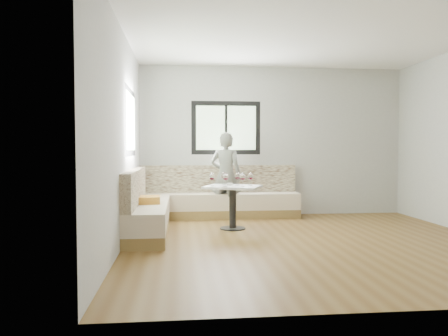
{
  "coord_description": "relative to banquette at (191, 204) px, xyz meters",
  "views": [
    {
      "loc": [
        -1.77,
        -5.66,
        1.26
      ],
      "look_at": [
        -1.07,
        1.19,
        0.95
      ],
      "focal_mm": 35.0,
      "sensor_mm": 36.0,
      "label": 1
    }
  ],
  "objects": [
    {
      "name": "wine_glass_c",
      "position": [
        0.78,
        -0.7,
        0.49
      ],
      "size": [
        0.09,
        0.09,
        0.21
      ],
      "color": "white",
      "rests_on": "table"
    },
    {
      "name": "wine_glass_a",
      "position": [
        0.32,
        -0.57,
        0.49
      ],
      "size": [
        0.09,
        0.09,
        0.21
      ],
      "color": "white",
      "rests_on": "table"
    },
    {
      "name": "person",
      "position": [
        0.65,
        0.48,
        0.45
      ],
      "size": [
        0.66,
        0.55,
        1.55
      ],
      "primitive_type": "imported",
      "rotation": [
        0.0,
        0.0,
        2.78
      ],
      "color": "slate",
      "rests_on": "ground"
    },
    {
      "name": "room",
      "position": [
        1.51,
        -1.55,
        1.08
      ],
      "size": [
        5.01,
        5.01,
        2.81
      ],
      "color": "brown",
      "rests_on": "ground"
    },
    {
      "name": "wine_glass_f",
      "position": [
        0.53,
        -0.32,
        0.49
      ],
      "size": [
        0.09,
        0.09,
        0.21
      ],
      "color": "white",
      "rests_on": "table"
    },
    {
      "name": "wine_glass_b",
      "position": [
        0.51,
        -0.68,
        0.49
      ],
      "size": [
        0.09,
        0.09,
        0.21
      ],
      "color": "white",
      "rests_on": "table"
    },
    {
      "name": "table",
      "position": [
        0.64,
        -0.54,
        0.18
      ],
      "size": [
        1.01,
        0.91,
        0.68
      ],
      "rotation": [
        0.0,
        0.0,
        -0.4
      ],
      "color": "black",
      "rests_on": "ground"
    },
    {
      "name": "wine_glass_e",
      "position": [
        0.92,
        -0.58,
        0.49
      ],
      "size": [
        0.09,
        0.09,
        0.21
      ],
      "color": "white",
      "rests_on": "table"
    },
    {
      "name": "olive_ramekin",
      "position": [
        0.61,
        -0.47,
        0.37
      ],
      "size": [
        0.1,
        0.1,
        0.04
      ],
      "color": "white",
      "rests_on": "table"
    },
    {
      "name": "banquette",
      "position": [
        0.0,
        0.0,
        0.0
      ],
      "size": [
        2.9,
        2.8,
        0.95
      ],
      "color": "olive",
      "rests_on": "ground"
    },
    {
      "name": "wine_glass_d",
      "position": [
        0.73,
        -0.47,
        0.49
      ],
      "size": [
        0.09,
        0.09,
        0.21
      ],
      "color": "white",
      "rests_on": "table"
    }
  ]
}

